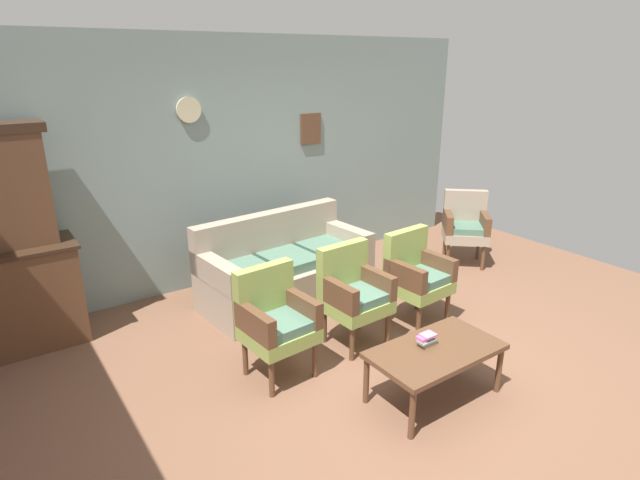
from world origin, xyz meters
TOP-DOWN VIEW (x-y plane):
  - ground_plane at (0.00, 0.00)m, footprint 7.68×7.68m
  - wall_back_with_decor at (0.00, 2.63)m, footprint 6.40×0.09m
  - side_cabinet at (-2.47, 2.25)m, footprint 1.16×0.55m
  - floral_couch at (-0.01, 1.75)m, footprint 1.85×0.94m
  - armchair_near_couch_end at (-0.79, 0.59)m, footprint 0.55×0.53m
  - armchair_near_cabinet at (0.03, 0.63)m, footprint 0.54×0.51m
  - armchair_row_middle at (0.78, 0.60)m, footprint 0.55×0.52m
  - wingback_chair_by_fireplace at (2.38, 1.36)m, footprint 0.71×0.71m
  - coffee_table at (0.02, -0.37)m, footprint 1.00×0.56m
  - book_stack_on_table at (-0.00, -0.29)m, footprint 0.14×0.09m

SIDE VIEW (x-z plane):
  - ground_plane at x=0.00m, z-range 0.00..0.00m
  - floral_couch at x=-0.01m, z-range -0.12..0.78m
  - coffee_table at x=0.02m, z-range 0.17..0.59m
  - book_stack_on_table at x=0.00m, z-range 0.42..0.51m
  - side_cabinet at x=-2.47m, z-range 0.00..0.93m
  - armchair_near_couch_end at x=-0.79m, z-range 0.05..0.95m
  - armchair_near_cabinet at x=0.03m, z-range 0.05..0.95m
  - armchair_row_middle at x=0.78m, z-range 0.05..0.95m
  - wingback_chair_by_fireplace at x=2.38m, z-range 0.05..0.95m
  - wall_back_with_decor at x=0.00m, z-range 0.00..2.70m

